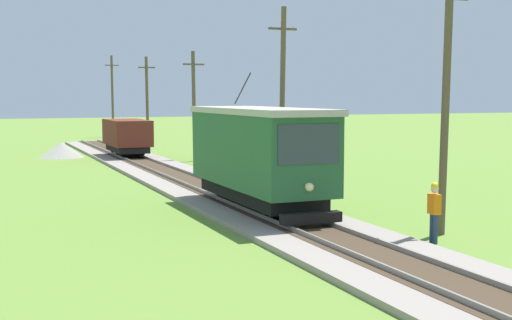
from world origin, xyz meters
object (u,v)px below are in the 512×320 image
at_px(red_tram, 259,153).
at_px(utility_pole_mid, 282,96).
at_px(freight_car, 127,136).
at_px(utility_pole_horizon, 112,95).
at_px(utility_pole_far, 194,105).
at_px(utility_pole_near_tram, 446,99).
at_px(track_worker, 434,210).
at_px(utility_pole_distant, 147,101).
at_px(gravel_pile, 62,150).

bearing_deg(red_tram, utility_pole_mid, 58.62).
height_order(red_tram, freight_car, red_tram).
bearing_deg(utility_pole_horizon, red_tram, -94.41).
bearing_deg(utility_pole_far, utility_pole_near_tram, -90.00).
height_order(utility_pole_near_tram, utility_pole_far, utility_pole_near_tram).
xyz_separation_m(red_tram, track_worker, (2.66, -6.72, -1.21)).
xyz_separation_m(freight_car, utility_pole_horizon, (3.68, 24.59, 2.68)).
distance_m(utility_pole_distant, track_worker, 39.42).
bearing_deg(gravel_pile, utility_pole_mid, -68.80).
relative_size(red_tram, track_worker, 4.79).
bearing_deg(freight_car, gravel_pile, 146.04).
bearing_deg(utility_pole_far, utility_pole_horizon, 90.00).
relative_size(utility_pole_distant, gravel_pile, 2.46).
relative_size(utility_pole_far, track_worker, 3.98).
xyz_separation_m(utility_pole_mid, utility_pole_far, (0.00, 13.70, -0.59)).
relative_size(utility_pole_near_tram, utility_pole_far, 1.15).
height_order(red_tram, utility_pole_distant, utility_pole_distant).
bearing_deg(utility_pole_mid, red_tram, -121.38).
height_order(utility_pole_distant, gravel_pile, utility_pole_distant).
height_order(red_tram, utility_pole_near_tram, utility_pole_near_tram).
bearing_deg(utility_pole_distant, freight_car, -111.12).
height_order(red_tram, gravel_pile, red_tram).
bearing_deg(freight_car, red_tram, -89.99).
bearing_deg(utility_pole_mid, utility_pole_horizon, 90.00).
distance_m(utility_pole_far, utility_pole_horizon, 27.94).
bearing_deg(freight_car, utility_pole_distant, 68.88).
relative_size(red_tram, utility_pole_distant, 1.15).
height_order(red_tram, utility_pole_far, utility_pole_far).
bearing_deg(utility_pole_far, red_tram, -100.55).
relative_size(utility_pole_horizon, gravel_pile, 2.76).
distance_m(freight_car, utility_pole_distant, 10.45).
xyz_separation_m(freight_car, track_worker, (2.67, -29.79, -0.57)).
bearing_deg(utility_pole_distant, utility_pole_near_tram, -90.00).
xyz_separation_m(utility_pole_near_tram, utility_pole_far, (0.00, 25.53, -0.52)).
relative_size(utility_pole_near_tram, utility_pole_distant, 1.10).
bearing_deg(utility_pole_near_tram, track_worker, -137.98).
distance_m(utility_pole_mid, utility_pole_far, 13.71).
xyz_separation_m(utility_pole_near_tram, utility_pole_mid, (0.00, 11.84, 0.07)).
relative_size(utility_pole_mid, utility_pole_horizon, 1.00).
xyz_separation_m(utility_pole_near_tram, gravel_pile, (-7.65, 31.55, -3.63)).
relative_size(utility_pole_mid, track_worker, 4.64).
bearing_deg(utility_pole_near_tram, utility_pole_mid, 90.00).
bearing_deg(red_tram, utility_pole_distant, 83.57).
distance_m(utility_pole_far, utility_pole_distant, 12.86).
bearing_deg(utility_pole_horizon, freight_car, -98.51).
xyz_separation_m(utility_pole_far, gravel_pile, (-7.65, 6.02, -3.11)).
distance_m(utility_pole_distant, utility_pole_horizon, 15.07).
bearing_deg(red_tram, utility_pole_near_tram, -57.71).
xyz_separation_m(utility_pole_horizon, track_worker, (-1.01, -54.37, -3.26)).
xyz_separation_m(utility_pole_near_tram, utility_pole_distant, (0.00, 38.40, -0.37)).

